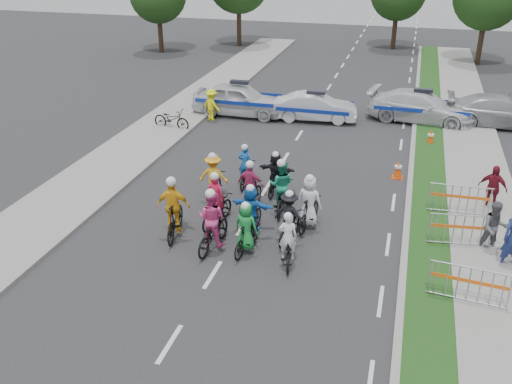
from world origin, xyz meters
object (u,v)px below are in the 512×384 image
(rider_7, at_px, (309,207))
(rider_12, at_px, (246,172))
(rider_8, at_px, (281,192))
(rider_9, at_px, (251,191))
(rider_6, at_px, (216,207))
(marshal_hiviz, at_px, (212,105))
(rider_5, at_px, (251,213))
(parked_bike, at_px, (171,119))
(civilian_sedan, at_px, (501,111))
(cone_0, at_px, (398,170))
(rider_1, at_px, (246,233))
(police_car_0, at_px, (239,99))
(spectator_2, at_px, (492,188))
(barrier_0, at_px, (468,286))
(barrier_1, at_px, (463,232))
(rider_3, at_px, (174,214))
(rider_0, at_px, (288,246))
(rider_4, at_px, (289,221))
(barrier_2, at_px, (459,201))
(police_car_2, at_px, (421,107))
(rider_10, at_px, (214,182))
(rider_2, at_px, (212,226))
(cone_1, at_px, (431,137))
(police_car_1, at_px, (315,107))
(spectator_1, at_px, (495,228))

(rider_7, height_order, rider_12, rider_7)
(rider_7, xyz_separation_m, rider_8, (-1.11, 0.88, -0.02))
(rider_8, distance_m, rider_9, 1.03)
(rider_6, relative_size, marshal_hiviz, 1.22)
(rider_5, bearing_deg, parked_bike, -46.90)
(civilian_sedan, distance_m, cone_0, 8.87)
(rider_1, height_order, police_car_0, rider_1)
(spectator_2, xyz_separation_m, barrier_0, (-1.05, -5.87, -0.25))
(rider_8, xyz_separation_m, cone_0, (3.67, 3.97, -0.38))
(barrier_1, bearing_deg, rider_6, -175.98)
(rider_3, distance_m, cone_0, 9.16)
(rider_6, bearing_deg, rider_3, 58.02)
(rider_0, distance_m, rider_9, 3.58)
(rider_3, relative_size, rider_4, 1.16)
(barrier_2, xyz_separation_m, parked_bike, (-12.73, 5.78, -0.07))
(rider_12, distance_m, police_car_2, 11.42)
(rider_8, height_order, barrier_2, rider_8)
(rider_3, bearing_deg, barrier_2, -165.76)
(rider_10, xyz_separation_m, spectator_2, (9.26, 1.83, 0.10))
(marshal_hiviz, bearing_deg, rider_7, 151.56)
(rider_4, distance_m, barrier_2, 5.94)
(rider_2, relative_size, barrier_1, 1.01)
(police_car_2, bearing_deg, cone_1, -162.25)
(rider_12, distance_m, spectator_2, 8.58)
(rider_1, xyz_separation_m, police_car_1, (-0.27, 13.03, 0.00))
(rider_6, height_order, rider_9, rider_6)
(rider_0, bearing_deg, spectator_1, -170.34)
(rider_6, relative_size, police_car_1, 0.47)
(rider_2, xyz_separation_m, rider_5, (0.86, 1.17, -0.00))
(rider_8, distance_m, police_car_2, 12.17)
(rider_1, height_order, police_car_2, rider_1)
(police_car_2, height_order, barrier_0, police_car_2)
(police_car_2, distance_m, marshal_hiviz, 10.29)
(spectator_2, bearing_deg, spectator_1, -74.38)
(rider_10, bearing_deg, rider_12, -120.66)
(rider_4, bearing_deg, rider_12, -47.34)
(police_car_2, bearing_deg, rider_7, 174.21)
(spectator_1, distance_m, barrier_0, 3.05)
(barrier_0, bearing_deg, civilian_sedan, 81.56)
(marshal_hiviz, relative_size, barrier_2, 0.79)
(barrier_1, bearing_deg, rider_0, -155.32)
(rider_3, xyz_separation_m, police_car_0, (-1.74, 12.56, 0.02))
(police_car_2, bearing_deg, rider_3, 161.89)
(rider_10, height_order, spectator_1, rider_10)
(rider_4, bearing_deg, rider_10, -24.61)
(rider_12, xyz_separation_m, barrier_0, (7.51, -5.59, 0.00))
(rider_10, height_order, spectator_2, rider_10)
(rider_6, relative_size, barrier_2, 0.96)
(rider_12, bearing_deg, rider_5, 106.37)
(marshal_hiviz, bearing_deg, rider_6, 137.25)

